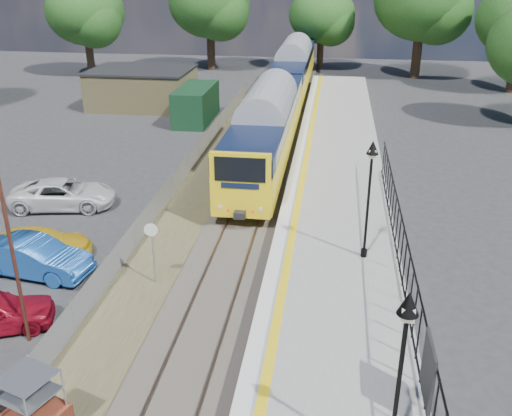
% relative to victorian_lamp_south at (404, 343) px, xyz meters
% --- Properties ---
extents(ground, '(120.00, 120.00, 0.00)m').
position_rel_victorian_lamp_south_xyz_m(ground, '(-5.50, 4.00, -4.30)').
color(ground, '#2D2D30').
rests_on(ground, ground).
extents(track_bed, '(5.90, 80.00, 0.29)m').
position_rel_victorian_lamp_south_xyz_m(track_bed, '(-5.97, 13.67, -4.21)').
color(track_bed, '#473F38').
rests_on(track_bed, ground).
extents(platform, '(5.00, 70.00, 0.90)m').
position_rel_victorian_lamp_south_xyz_m(platform, '(-1.30, 12.00, -3.85)').
color(platform, gray).
rests_on(platform, ground).
extents(platform_edge, '(0.90, 70.00, 0.01)m').
position_rel_victorian_lamp_south_xyz_m(platform_edge, '(-3.36, 12.00, -3.39)').
color(platform_edge, silver).
rests_on(platform_edge, platform).
extents(victorian_lamp_south, '(0.44, 0.44, 4.60)m').
position_rel_victorian_lamp_south_xyz_m(victorian_lamp_south, '(0.00, 0.00, 0.00)').
color(victorian_lamp_south, black).
rests_on(victorian_lamp_south, platform).
extents(victorian_lamp_north, '(0.44, 0.44, 4.60)m').
position_rel_victorian_lamp_south_xyz_m(victorian_lamp_north, '(-0.20, 10.00, 0.00)').
color(victorian_lamp_north, black).
rests_on(victorian_lamp_north, platform).
extents(palisade_fence, '(0.12, 26.00, 2.00)m').
position_rel_victorian_lamp_south_xyz_m(palisade_fence, '(1.05, 6.24, -2.46)').
color(palisade_fence, black).
rests_on(palisade_fence, platform).
extents(wire_fence, '(0.06, 52.00, 1.20)m').
position_rel_victorian_lamp_south_xyz_m(wire_fence, '(-9.70, 16.00, -3.70)').
color(wire_fence, '#999EA3').
rests_on(wire_fence, ground).
extents(outbuilding, '(10.80, 10.10, 3.12)m').
position_rel_victorian_lamp_south_xyz_m(outbuilding, '(-16.41, 35.21, -2.78)').
color(outbuilding, tan).
rests_on(outbuilding, ground).
extents(tree_line, '(56.80, 43.80, 11.88)m').
position_rel_victorian_lamp_south_xyz_m(tree_line, '(-4.10, 46.00, 2.31)').
color(tree_line, '#332319').
rests_on(tree_line, ground).
extents(train, '(2.82, 40.83, 3.51)m').
position_rel_victorian_lamp_south_xyz_m(train, '(-5.50, 33.65, -1.96)').
color(train, yellow).
rests_on(train, ground).
extents(brick_plinth, '(1.71, 1.71, 2.16)m').
position_rel_victorian_lamp_south_xyz_m(brick_plinth, '(-8.63, 0.43, -3.26)').
color(brick_plinth, '#9A4027').
rests_on(brick_plinth, ground).
extents(speed_sign, '(0.51, 0.12, 2.55)m').
position_rel_victorian_lamp_south_xyz_m(speed_sign, '(-8.00, 8.37, -2.59)').
color(speed_sign, '#999EA3').
rests_on(speed_sign, ground).
extents(carpark_lamp, '(0.25, 0.50, 7.44)m').
position_rel_victorian_lamp_south_xyz_m(carpark_lamp, '(-11.01, 4.42, -0.08)').
color(carpark_lamp, '#452017').
rests_on(carpark_lamp, ground).
extents(car_blue, '(4.69, 2.22, 1.49)m').
position_rel_victorian_lamp_south_xyz_m(car_blue, '(-12.84, 8.45, -3.55)').
color(car_blue, '#1A4FA0').
rests_on(car_blue, ground).
extents(car_yellow, '(4.54, 2.67, 1.23)m').
position_rel_victorian_lamp_south_xyz_m(car_yellow, '(-13.35, 9.78, -3.68)').
color(car_yellow, yellow).
rests_on(car_yellow, ground).
extents(car_white, '(5.38, 3.16, 1.40)m').
position_rel_victorian_lamp_south_xyz_m(car_white, '(-14.66, 14.86, -3.60)').
color(car_white, silver).
rests_on(car_white, ground).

